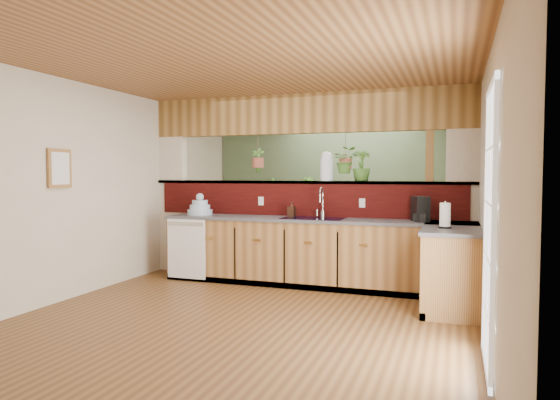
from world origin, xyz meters
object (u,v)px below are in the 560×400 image
(dish_stack, at_px, (200,208))
(paper_towel, at_px, (445,216))
(faucet, at_px, (322,201))
(soap_dispenser, at_px, (292,209))
(shelving_console, at_px, (292,228))
(coffee_maker, at_px, (420,210))
(glass_jar, at_px, (327,166))

(dish_stack, distance_m, paper_towel, 3.42)
(faucet, distance_m, soap_dispenser, 0.43)
(faucet, distance_m, shelving_console, 2.46)
(coffee_maker, relative_size, shelving_console, 0.22)
(dish_stack, xyz_separation_m, shelving_console, (0.65, 2.28, -0.50))
(coffee_maker, bearing_deg, paper_towel, -88.60)
(paper_towel, height_order, shelving_console, paper_towel)
(coffee_maker, height_order, glass_jar, glass_jar)
(coffee_maker, distance_m, glass_jar, 1.43)
(faucet, distance_m, glass_jar, 0.52)
(coffee_maker, bearing_deg, glass_jar, 142.78)
(dish_stack, height_order, shelving_console, dish_stack)
(soap_dispenser, xyz_separation_m, shelving_console, (-0.69, 2.16, -0.51))
(faucet, xyz_separation_m, soap_dispenser, (-0.41, -0.05, -0.12))
(dish_stack, xyz_separation_m, coffee_maker, (3.04, 0.03, 0.05))
(glass_jar, relative_size, shelving_console, 0.29)
(soap_dispenser, bearing_deg, dish_stack, -175.08)
(paper_towel, bearing_deg, faucet, 152.46)
(faucet, relative_size, coffee_maker, 1.34)
(dish_stack, height_order, glass_jar, glass_jar)
(coffee_maker, bearing_deg, shelving_console, 114.68)
(soap_dispenser, height_order, glass_jar, glass_jar)
(soap_dispenser, height_order, coffee_maker, coffee_maker)
(coffee_maker, distance_m, paper_towel, 0.77)
(shelving_console, bearing_deg, glass_jar, -47.14)
(faucet, bearing_deg, paper_towel, -27.54)
(shelving_console, bearing_deg, soap_dispenser, -59.77)
(faucet, distance_m, coffee_maker, 1.30)
(paper_towel, bearing_deg, coffee_maker, 113.54)
(faucet, relative_size, shelving_console, 0.30)
(dish_stack, xyz_separation_m, glass_jar, (1.77, 0.38, 0.60))
(dish_stack, relative_size, paper_towel, 1.21)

